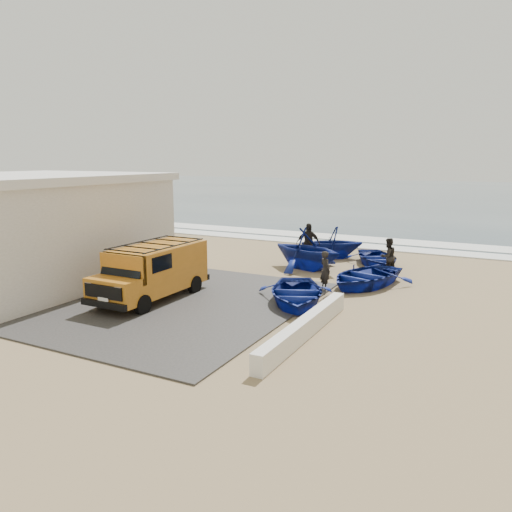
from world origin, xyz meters
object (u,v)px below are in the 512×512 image
at_px(parapet, 305,327).
at_px(boat_near_right, 365,276).
at_px(boat_far_left, 332,242).
at_px(fisherman_back, 308,244).
at_px(fisherman_front, 325,271).
at_px(fisherman_middle, 388,256).
at_px(boat_near_left, 296,293).
at_px(boat_mid_right, 377,258).
at_px(boat_mid_left, 307,249).
at_px(building, 26,228).
at_px(van, 153,270).

relative_size(parapet, boat_near_right, 1.53).
distance_m(parapet, boat_near_right, 6.31).
xyz_separation_m(boat_far_left, fisherman_back, (-0.57, -1.78, 0.17)).
relative_size(fisherman_front, fisherman_middle, 0.94).
xyz_separation_m(boat_near_left, boat_mid_right, (0.94, 7.47, -0.03)).
relative_size(parapet, fisherman_back, 3.10).
distance_m(boat_near_left, boat_mid_right, 7.52).
bearing_deg(fisherman_middle, boat_mid_left, -44.32).
height_order(building, boat_mid_right, building).
xyz_separation_m(building, boat_near_left, (11.02, 1.84, -1.77)).
xyz_separation_m(parapet, boat_near_right, (-0.04, 6.31, 0.13)).
bearing_deg(fisherman_back, boat_mid_left, -84.77).
xyz_separation_m(boat_mid_left, fisherman_back, (-0.37, 1.13, 0.03)).
distance_m(building, boat_near_left, 11.31).
relative_size(parapet, boat_mid_left, 1.69).
bearing_deg(boat_mid_right, parapet, -116.34).
bearing_deg(fisherman_back, fisherman_front, -73.67).
bearing_deg(boat_far_left, boat_mid_left, -32.11).
relative_size(building, boat_far_left, 3.10).
relative_size(building, boat_mid_left, 2.64).
bearing_deg(fisherman_middle, fisherman_back, -61.87).
bearing_deg(boat_near_left, parapet, -85.95).
xyz_separation_m(parapet, fisherman_back, (-3.57, 9.26, 0.69)).
height_order(parapet, boat_mid_right, boat_mid_right).
bearing_deg(boat_mid_right, fisherman_middle, -91.48).
bearing_deg(fisherman_middle, fisherman_front, 13.36).
relative_size(fisherman_middle, fisherman_back, 0.82).
bearing_deg(parapet, boat_mid_left, 111.45).
relative_size(van, fisherman_back, 2.40).
xyz_separation_m(building, fisherman_front, (11.27, 4.09, -1.41)).
bearing_deg(fisherman_front, van, 80.95).
relative_size(boat_near_left, boat_far_left, 1.25).
bearing_deg(van, parapet, -9.88).
bearing_deg(fisherman_front, building, 62.25).
height_order(fisherman_front, fisherman_back, fisherman_back).
distance_m(boat_near_right, boat_far_left, 5.59).
xyz_separation_m(parapet, boat_near_left, (-1.48, 2.84, 0.12)).
height_order(van, fisherman_front, van).
bearing_deg(fisherman_middle, van, -4.33).
relative_size(boat_far_left, fisherman_front, 2.02).
bearing_deg(van, boat_mid_left, 67.06).
distance_m(boat_far_left, fisherman_back, 1.88).
xyz_separation_m(parapet, boat_mid_left, (-3.19, 8.13, 0.66)).
height_order(building, boat_mid_left, building).
bearing_deg(van, boat_far_left, 72.34).
xyz_separation_m(van, boat_near_left, (4.72, 1.73, -0.67)).
height_order(building, boat_near_right, building).
bearing_deg(boat_mid_right, boat_mid_left, -169.93).
xyz_separation_m(van, fisherman_front, (4.98, 3.98, -0.32)).
bearing_deg(fisherman_back, boat_far_left, 59.15).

